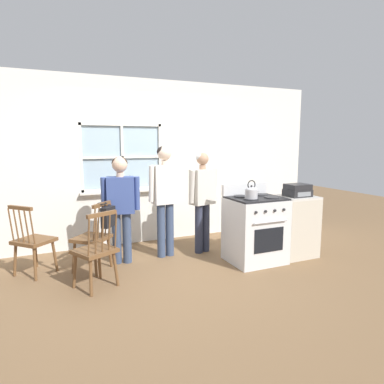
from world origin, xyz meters
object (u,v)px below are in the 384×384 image
Objects in this scene: person_teen_center at (165,190)px; person_adult_right at (202,194)px; potted_plant at (130,186)px; stove at (255,229)px; stereo at (298,190)px; chair_by_window at (93,238)px; person_elderly_left at (121,199)px; chair_near_wall at (96,252)px; kettle at (251,192)px; side_counter at (295,226)px; chair_center_cluster at (33,241)px; handbag at (108,216)px.

person_adult_right is (0.58, -0.05, -0.08)m from person_teen_center.
person_adult_right reaches higher than potted_plant.
stove is 0.86m from stereo.
chair_by_window is 0.64m from person_elderly_left.
chair_near_wall is 1.43m from person_teen_center.
stove is at bearing -47.26° from potted_plant.
potted_plant reaches higher than stove.
potted_plant is (0.33, 0.82, 0.08)m from person_elderly_left.
kettle is 0.85m from stereo.
person_elderly_left is 2.57m from side_counter.
person_elderly_left is 0.91× the size of person_teen_center.
side_counter is (1.18, -0.71, -0.46)m from person_adult_right.
person_elderly_left is 1.92m from stove.
person_elderly_left is at bearing 176.63° from person_teen_center.
potted_plant is at bearing -104.45° from chair_center_cluster.
person_adult_right is 0.95m from stove.
handbag is at bearing 170.12° from stereo.
chair_center_cluster is at bearing -62.10° from chair_by_window.
chair_by_window is 0.39m from handbag.
chair_by_window is 2.22m from stove.
handbag is (0.90, -0.33, 0.31)m from chair_center_cluster.
chair_center_cluster is at bearing 174.06° from person_teen_center.
chair_by_window and chair_near_wall have the same top height.
kettle is (2.03, -0.13, 0.59)m from chair_near_wall.
kettle is at bearing -141.66° from stove.
potted_plant is 0.77× the size of stereo.
stereo is (2.88, -0.05, 0.55)m from chair_near_wall.
person_teen_center is at bearing -173.53° from chair_near_wall.
person_teen_center is at bearing 139.80° from chair_by_window.
handbag is 0.34× the size of side_counter.
person_teen_center is 6.60× the size of kettle.
kettle is 0.73× the size of stereo.
stereo reaches higher than chair_near_wall.
side_counter is (2.42, -0.73, -0.45)m from person_elderly_left.
chair_near_wall is 1.00× the size of chair_center_cluster.
person_teen_center is 0.86m from potted_plant.
person_adult_right is 1.24m from potted_plant.
person_elderly_left is at bearing 51.22° from handbag.
stove is at bearing 116.65° from chair_by_window.
chair_by_window is at bearing -146.20° from chair_center_cluster.
person_elderly_left is (0.41, 0.13, 0.47)m from chair_by_window.
person_elderly_left is 1.78m from kettle.
chair_by_window is 2.99× the size of handbag.
person_adult_right is (1.23, -0.02, 0.00)m from person_elderly_left.
person_elderly_left is at bearing 152.15° from kettle.
kettle is (0.33, -0.81, 0.12)m from person_adult_right.
chair_near_wall is 2.88m from side_counter.
chair_center_cluster is at bearing -151.76° from potted_plant.
chair_near_wall is at bearing 179.64° from chair_center_cluster.
chair_near_wall is at bearing 36.53° from chair_by_window.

